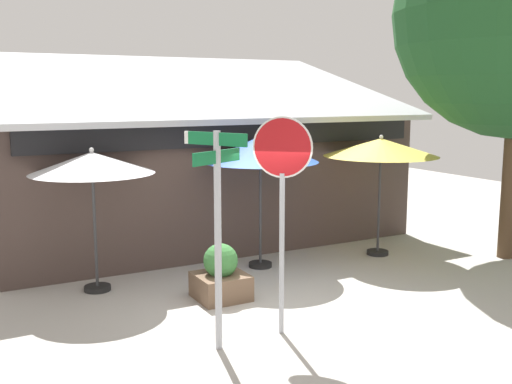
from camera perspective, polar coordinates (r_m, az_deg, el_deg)
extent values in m
cube|color=#ADA8A0|center=(9.60, 2.46, -10.89)|extent=(28.00, 28.00, 0.10)
cube|color=#473833|center=(14.16, -6.33, 1.73)|extent=(8.82, 5.03, 2.82)
cube|color=#B7BABF|center=(13.90, -6.24, 9.96)|extent=(9.32, 5.58, 1.53)
cube|color=black|center=(11.73, -1.64, 5.44)|extent=(8.22, 0.16, 0.44)
cylinder|color=#A8AAB2|center=(7.66, -3.59, -4.77)|extent=(0.09, 0.09, 2.80)
cube|color=#116B38|center=(7.45, -3.69, 4.99)|extent=(0.43, 0.82, 0.16)
cube|color=#116B38|center=(7.47, -3.67, 3.31)|extent=(0.82, 0.43, 0.16)
cube|color=white|center=(7.76, -6.49, 5.12)|extent=(0.06, 0.07, 0.16)
cylinder|color=#A8AAB2|center=(8.23, 2.43, -5.89)|extent=(0.07, 0.07, 2.21)
cylinder|color=white|center=(7.97, 2.50, 4.21)|extent=(0.58, 0.58, 0.81)
cylinder|color=red|center=(7.97, 2.50, 4.21)|extent=(0.56, 0.55, 0.76)
cylinder|color=black|center=(10.60, -14.65, -8.71)|extent=(0.44, 0.44, 0.08)
cylinder|color=#333335|center=(10.34, -14.87, -3.59)|extent=(0.05, 0.05, 2.02)
cone|color=white|center=(10.16, -15.13, 2.67)|extent=(2.02, 2.02, 0.35)
sphere|color=silver|center=(10.14, -15.18, 3.83)|extent=(0.08, 0.08, 0.08)
cylinder|color=black|center=(11.60, 0.41, -6.83)|extent=(0.44, 0.44, 0.08)
cylinder|color=#333335|center=(11.36, 0.41, -2.05)|extent=(0.05, 0.05, 2.05)
cone|color=#2D56B7|center=(11.19, 0.42, 4.05)|extent=(2.16, 2.16, 0.47)
sphere|color=silver|center=(11.17, 0.42, 5.42)|extent=(0.08, 0.08, 0.08)
cylinder|color=black|center=(12.70, 11.33, -5.59)|extent=(0.44, 0.44, 0.08)
cylinder|color=#333335|center=(12.48, 11.47, -1.18)|extent=(0.05, 0.05, 2.07)
cone|color=#EAD14C|center=(12.33, 11.65, 4.13)|extent=(2.28, 2.28, 0.35)
sphere|color=silver|center=(12.31, 11.68, 5.09)|extent=(0.08, 0.08, 0.08)
cylinder|color=brown|center=(12.96, 22.71, 0.68)|extent=(0.31, 0.31, 2.96)
cube|color=brown|center=(9.84, -3.32, -8.82)|extent=(0.79, 0.79, 0.41)
sphere|color=#387538|center=(9.72, -3.34, -6.46)|extent=(0.55, 0.55, 0.55)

